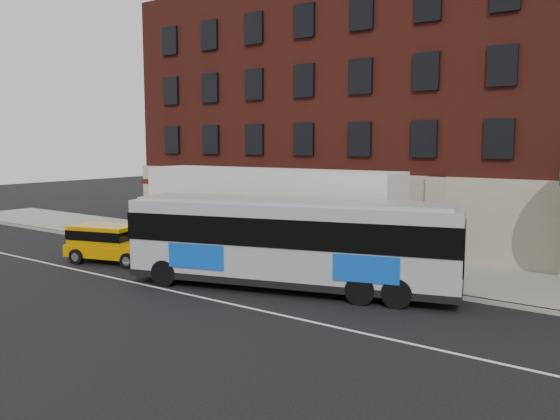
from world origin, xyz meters
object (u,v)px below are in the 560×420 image
Objects in this scene: yellow_suv at (109,241)px; shipping_container at (268,215)px; city_bus at (291,240)px; sign_pole at (144,221)px.

yellow_suv is 0.36× the size of shipping_container.
yellow_suv is at bearing -174.03° from city_bus.
shipping_container is (5.72, 5.14, 1.18)m from yellow_suv.
yellow_suv is 7.78m from shipping_container.
shipping_container reaches higher than sign_pole.
city_bus is at bearing 5.97° from yellow_suv.
sign_pole is 0.51× the size of yellow_suv.
city_bus reaches higher than yellow_suv.
city_bus is at bearing -12.83° from sign_pole.
shipping_container is at bearing 135.98° from city_bus.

